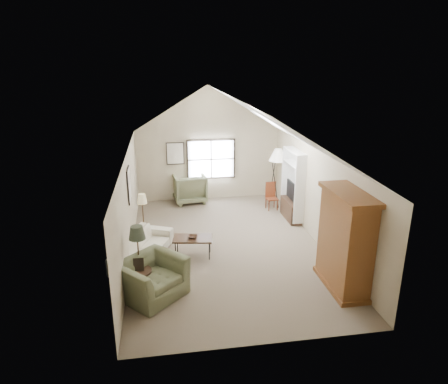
{
  "coord_description": "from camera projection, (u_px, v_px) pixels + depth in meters",
  "views": [
    {
      "loc": [
        -1.59,
        -9.66,
        4.77
      ],
      "look_at": [
        0.0,
        0.4,
        1.4
      ],
      "focal_mm": 32.0,
      "sensor_mm": 36.0,
      "label": 1
    }
  ],
  "objects": [
    {
      "name": "sofa",
      "position": [
        142.0,
        247.0,
        10.02
      ],
      "size": [
        1.61,
        2.3,
        0.63
      ],
      "primitive_type": "imported",
      "rotation": [
        0.0,
        0.0,
        1.17
      ],
      "color": "beige",
      "rests_on": "ground"
    },
    {
      "name": "dark_lamp",
      "position": [
        139.0,
        257.0,
        8.57
      ],
      "size": [
        0.47,
        0.47,
        1.5
      ],
      "primitive_type": null,
      "rotation": [
        0.0,
        0.0,
        -0.4
      ],
      "color": "#242A1D",
      "rests_on": "ground"
    },
    {
      "name": "tv_panel",
      "position": [
        292.0,
        191.0,
        12.35
      ],
      "size": [
        0.05,
        0.9,
        0.55
      ],
      "primitive_type": "cube",
      "color": "black",
      "rests_on": "media_console"
    },
    {
      "name": "armoire",
      "position": [
        345.0,
        241.0,
        8.52
      ],
      "size": [
        0.6,
        1.5,
        2.2
      ],
      "primitive_type": "cube",
      "color": "brown",
      "rests_on": "ground"
    },
    {
      "name": "side_chair",
      "position": [
        272.0,
        196.0,
        13.28
      ],
      "size": [
        0.39,
        0.39,
        0.92
      ],
      "primitive_type": "cube",
      "rotation": [
        0.0,
        0.0,
        0.08
      ],
      "color": "maroon",
      "rests_on": "ground"
    },
    {
      "name": "wall_art",
      "position": [
        153.0,
        168.0,
        11.79
      ],
      "size": [
        1.97,
        3.71,
        0.88
      ],
      "color": "black",
      "rests_on": "room_shell"
    },
    {
      "name": "skylight",
      "position": [
        268.0,
        120.0,
        10.82
      ],
      "size": [
        0.8,
        1.2,
        0.52
      ],
      "primitive_type": null,
      "color": "white",
      "rests_on": "room_shell"
    },
    {
      "name": "bowl",
      "position": [
        193.0,
        237.0,
        10.07
      ],
      "size": [
        0.27,
        0.27,
        0.06
      ],
      "primitive_type": "imported",
      "rotation": [
        0.0,
        0.0,
        -0.16
      ],
      "color": "#3E2219",
      "rests_on": "coffee_table"
    },
    {
      "name": "armchair_near",
      "position": [
        152.0,
        278.0,
        8.39
      ],
      "size": [
        1.7,
        1.69,
        0.83
      ],
      "primitive_type": "imported",
      "rotation": [
        0.0,
        0.0,
        0.75
      ],
      "color": "#5A6244",
      "rests_on": "ground"
    },
    {
      "name": "tv_alcove",
      "position": [
        293.0,
        184.0,
        12.28
      ],
      "size": [
        0.32,
        1.3,
        2.1
      ],
      "primitive_type": "cube",
      "color": "white",
      "rests_on": "ground"
    },
    {
      "name": "tan_lamp",
      "position": [
        143.0,
        216.0,
        11.03
      ],
      "size": [
        0.35,
        0.35,
        1.34
      ],
      "primitive_type": null,
      "rotation": [
        0.0,
        0.0,
        -0.4
      ],
      "color": "tan",
      "rests_on": "ground"
    },
    {
      "name": "armchair_far",
      "position": [
        189.0,
        188.0,
        14.0
      ],
      "size": [
        1.21,
        1.23,
        1.01
      ],
      "primitive_type": "imported",
      "rotation": [
        0.0,
        0.0,
        3.27
      ],
      "color": "#5E6547",
      "rests_on": "ground"
    },
    {
      "name": "tripod_lamp",
      "position": [
        277.0,
        177.0,
        13.46
      ],
      "size": [
        0.77,
        0.77,
        2.03
      ],
      "primitive_type": null,
      "rotation": [
        0.0,
        0.0,
        0.38
      ],
      "color": "white",
      "rests_on": "ground"
    },
    {
      "name": "side_table",
      "position": [
        140.0,
        282.0,
        8.53
      ],
      "size": [
        0.71,
        0.71,
        0.54
      ],
      "primitive_type": "cylinder",
      "rotation": [
        0.0,
        0.0,
        -0.4
      ],
      "color": "#311F14",
      "rests_on": "ground"
    },
    {
      "name": "coffee_table",
      "position": [
        193.0,
        247.0,
        10.16
      ],
      "size": [
        1.06,
        0.7,
        0.5
      ],
      "primitive_type": "cube",
      "rotation": [
        0.0,
        0.0,
        -0.16
      ],
      "color": "#392717",
      "rests_on": "ground"
    },
    {
      "name": "media_console",
      "position": [
        291.0,
        210.0,
        12.54
      ],
      "size": [
        0.34,
        1.18,
        0.6
      ],
      "primitive_type": "cube",
      "color": "#382316",
      "rests_on": "ground"
    },
    {
      "name": "room_shell",
      "position": [
        227.0,
        127.0,
        9.78
      ],
      "size": [
        5.01,
        8.01,
        4.0
      ],
      "color": "#6F614F",
      "rests_on": "ground"
    },
    {
      "name": "window",
      "position": [
        211.0,
        159.0,
        14.07
      ],
      "size": [
        1.72,
        0.08,
        1.42
      ],
      "primitive_type": "cube",
      "color": "black",
      "rests_on": "room_shell"
    }
  ]
}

